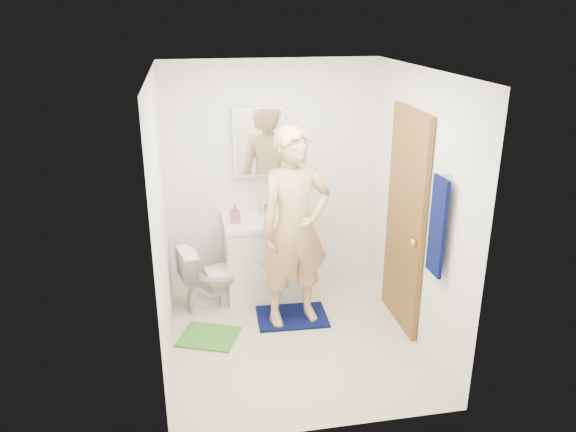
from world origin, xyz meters
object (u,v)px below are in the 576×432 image
object	(u,v)px
medicine_cabinet	(258,141)
man	(295,228)
toothbrush_cup	(270,210)
toilet	(213,276)
vanity_cabinet	(263,259)
soap_dispenser	(235,213)
towel	(437,227)

from	to	relation	value
medicine_cabinet	man	distance (m)	1.07
medicine_cabinet	toothbrush_cup	distance (m)	0.72
toilet	man	distance (m)	1.07
vanity_cabinet	soap_dispenser	size ratio (longest dim) A/B	4.13
medicine_cabinet	toilet	world-z (taller)	medicine_cabinet
medicine_cabinet	toothbrush_cup	bearing A→B (deg)	-47.45
toilet	toothbrush_cup	size ratio (longest dim) A/B	5.47
vanity_cabinet	man	bearing A→B (deg)	-70.23
towel	man	xyz separation A→B (m)	(-0.96, 0.88, -0.29)
towel	toilet	world-z (taller)	towel
toilet	man	world-z (taller)	man
toilet	toothbrush_cup	xyz separation A→B (m)	(0.63, 0.28, 0.56)
vanity_cabinet	toilet	bearing A→B (deg)	-162.45
soap_dispenser	towel	bearing A→B (deg)	-44.36
towel	soap_dispenser	distance (m)	2.06
towel	toilet	bearing A→B (deg)	142.35
vanity_cabinet	man	distance (m)	0.86
vanity_cabinet	toothbrush_cup	distance (m)	0.52
vanity_cabinet	medicine_cabinet	bearing A→B (deg)	90.00
towel	toothbrush_cup	bearing A→B (deg)	124.00
vanity_cabinet	toilet	xyz separation A→B (m)	(-0.53, -0.17, -0.07)
towel	man	bearing A→B (deg)	137.61
toilet	soap_dispenser	bearing A→B (deg)	-81.81
towel	soap_dispenser	bearing A→B (deg)	135.64
soap_dispenser	man	distance (m)	0.74
soap_dispenser	toothbrush_cup	size ratio (longest dim) A/B	1.59
soap_dispenser	man	world-z (taller)	man
vanity_cabinet	soap_dispenser	world-z (taller)	soap_dispenser
vanity_cabinet	towel	distance (m)	2.08
toilet	toothbrush_cup	distance (m)	0.89
vanity_cabinet	man	xyz separation A→B (m)	(0.22, -0.61, 0.56)
vanity_cabinet	medicine_cabinet	distance (m)	1.22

